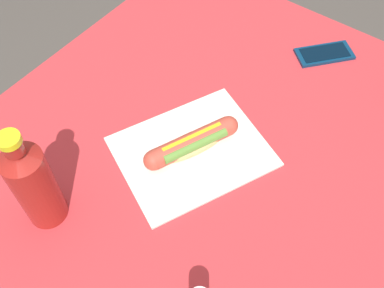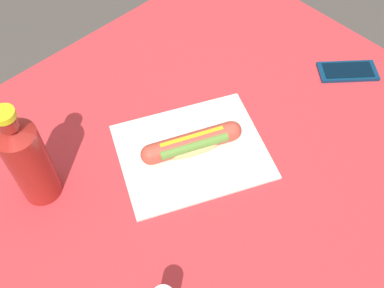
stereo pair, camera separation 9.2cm
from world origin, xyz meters
name	(u,v)px [view 2 (the right image)]	position (x,y,z in m)	size (l,w,h in m)	color
ground_plane	(207,267)	(0.00, 0.00, 0.00)	(6.00, 6.00, 0.00)	#47423D
dining_table	(214,175)	(0.00, 0.00, 0.62)	(1.01, 0.93, 0.77)	brown
paper_wrapper	(192,151)	(0.06, -0.01, 0.77)	(0.30, 0.24, 0.01)	silver
hot_dog	(192,143)	(0.06, -0.01, 0.80)	(0.20, 0.11, 0.05)	#E5BC75
cell_phone	(348,71)	(-0.37, 0.08, 0.77)	(0.15, 0.14, 0.01)	#0A2D4C
soda_bottle	(28,160)	(0.34, -0.15, 0.88)	(0.07, 0.07, 0.24)	maroon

